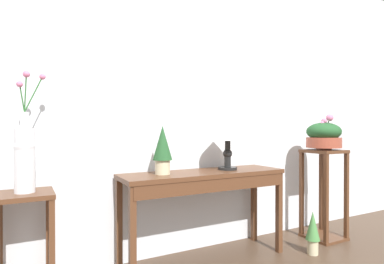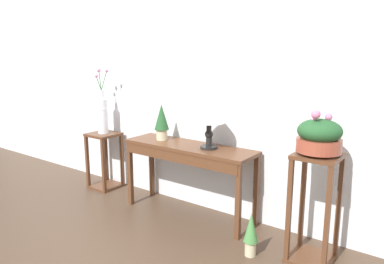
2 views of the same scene
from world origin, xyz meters
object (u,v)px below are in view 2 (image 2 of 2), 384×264
Objects in this scene: table_lamp at (209,114)px; planter_bowl_wide_right at (319,136)px; console_table at (188,155)px; flower_vase_tall_left at (102,113)px; potted_plant_on_console at (162,120)px; pedestal_stand_right at (314,209)px; pedestal_stand_left at (105,160)px; potted_plant_floor at (251,232)px.

table_lamp is 1.33× the size of planter_bowl_wide_right.
table_lamp is (0.24, 0.02, 0.44)m from console_table.
potted_plant_on_console is at bearing -0.88° from flower_vase_tall_left.
pedestal_stand_left is at bearing 176.82° from pedestal_stand_right.
pedestal_stand_right is at bearing 28.58° from potted_plant_floor.
console_table is 0.48m from potted_plant_on_console.
pedestal_stand_right is (1.68, -0.13, -0.50)m from potted_plant_on_console.
pedestal_stand_left is 1.96× the size of planter_bowl_wide_right.
pedestal_stand_left is (-1.55, 0.03, -0.73)m from table_lamp.
console_table is at bearing -2.30° from flower_vase_tall_left.
planter_bowl_wide_right is (1.68, -0.13, 0.08)m from potted_plant_on_console.
pedestal_stand_right is at bearing -6.23° from table_lamp.
potted_plant_on_console reaches higher than pedestal_stand_right.
console_table is 3.70× the size of potted_plant_on_console.
console_table is at bearing -5.94° from potted_plant_on_console.
pedestal_stand_right is 2.54× the size of planter_bowl_wide_right.
potted_plant_on_console is at bearing 178.73° from table_lamp.
pedestal_stand_right is at bearing -4.04° from console_table.
pedestal_stand_right is (1.08, -0.12, -0.63)m from table_lamp.
console_table reaches higher than pedestal_stand_left.
potted_plant_on_console is 0.94m from flower_vase_tall_left.
pedestal_stand_right is 0.58m from planter_bowl_wide_right.
potted_plant_on_console reaches higher than pedestal_stand_left.
planter_bowl_wide_right is 0.93× the size of potted_plant_floor.
pedestal_stand_right is 2.36× the size of potted_plant_floor.
console_table is 3.01× the size of table_lamp.
table_lamp is at bearing -1.03° from flower_vase_tall_left.
planter_bowl_wide_right is at bearing -6.27° from table_lamp.
console_table is 2.04× the size of pedestal_stand_left.
flower_vase_tall_left reaches higher than pedestal_stand_right.
pedestal_stand_left is (-1.31, 0.05, -0.30)m from console_table.
table_lamp is 1.23× the size of potted_plant_floor.
potted_plant_floor is at bearing -9.70° from pedestal_stand_left.
potted_plant_floor is (-0.42, -0.23, -0.23)m from pedestal_stand_right.
potted_plant_on_console is (-0.60, 0.01, -0.13)m from table_lamp.
pedestal_stand_left is at bearing 143.02° from flower_vase_tall_left.
potted_plant_on_console is at bearing 175.52° from planter_bowl_wide_right.
potted_plant_on_console is at bearing 174.06° from console_table.
console_table is at bearing 175.96° from pedestal_stand_right.
table_lamp reaches higher than pedestal_stand_left.
table_lamp is at bearing 173.73° from planter_bowl_wide_right.
planter_bowl_wide_right is at bearing 28.51° from potted_plant_floor.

